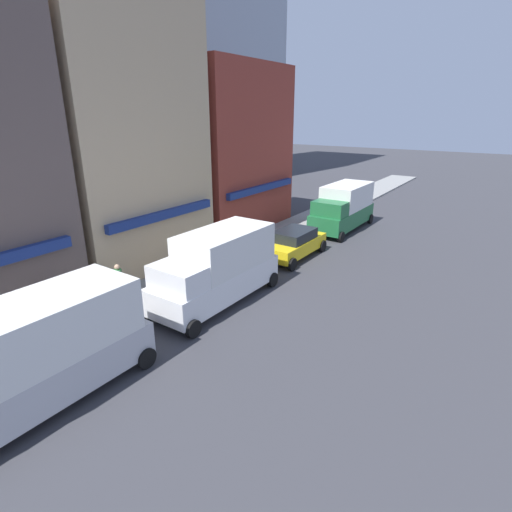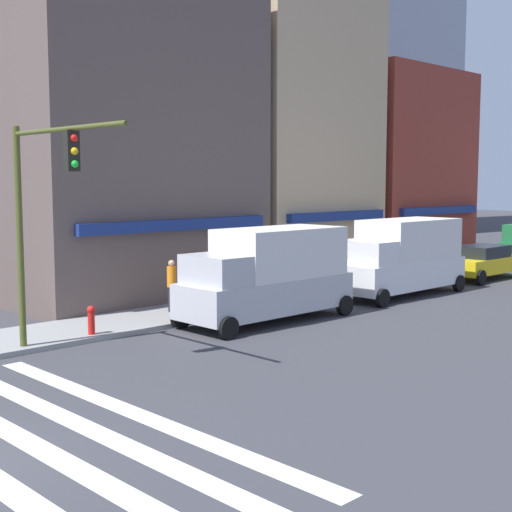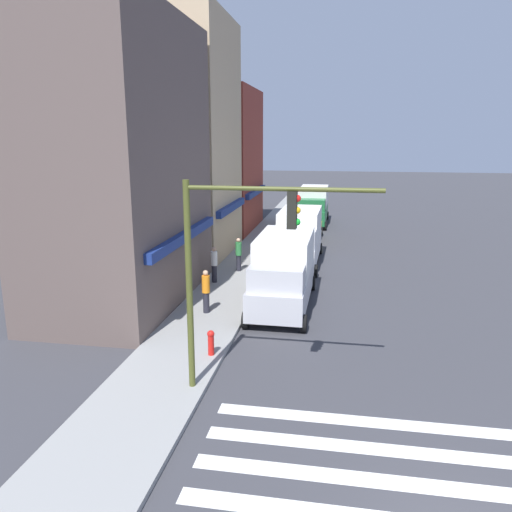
% 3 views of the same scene
% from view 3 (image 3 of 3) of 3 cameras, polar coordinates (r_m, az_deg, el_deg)
% --- Properties ---
extents(sidewalk_left, '(120.00, 3.00, 0.15)m').
position_cam_3_polar(sidewalk_left, '(11.64, -20.57, -24.56)').
color(sidewalk_left, gray).
rests_on(sidewalk_left, ground_plane).
extents(storefront_row, '(26.79, 5.30, 13.76)m').
position_cam_3_polar(storefront_row, '(29.41, -8.41, 11.37)').
color(storefront_row, brown).
rests_on(storefront_row, ground_plane).
extents(traffic_signal, '(0.32, 5.15, 6.01)m').
position_cam_3_polar(traffic_signal, '(13.16, -2.69, 0.56)').
color(traffic_signal, '#474C1E').
rests_on(traffic_signal, ground_plane).
extents(box_truck_silver, '(6.22, 2.42, 3.04)m').
position_cam_3_polar(box_truck_silver, '(21.08, 3.16, -1.67)').
color(box_truck_silver, '#B7B7BC').
rests_on(box_truck_silver, ground_plane).
extents(box_truck_white, '(6.23, 2.42, 3.04)m').
position_cam_3_polar(box_truck_white, '(28.42, 4.95, 2.27)').
color(box_truck_white, white).
rests_on(box_truck_white, ground_plane).
extents(sedan_yellow, '(4.43, 2.02, 1.59)m').
position_cam_3_polar(sedan_yellow, '(35.04, 5.87, 3.14)').
color(sedan_yellow, yellow).
rests_on(sedan_yellow, ground_plane).
extents(box_truck_green, '(6.22, 2.42, 3.04)m').
position_cam_3_polar(box_truck_green, '(41.69, 6.57, 5.81)').
color(box_truck_green, '#1E6638').
rests_on(box_truck_green, ground_plane).
extents(pedestrian_green_top, '(0.32, 0.32, 1.77)m').
position_cam_3_polar(pedestrian_green_top, '(26.30, -2.01, 0.25)').
color(pedestrian_green_top, '#23232D').
rests_on(pedestrian_green_top, sidewalk_left).
extents(pedestrian_orange_vest, '(0.32, 0.32, 1.77)m').
position_cam_3_polar(pedestrian_orange_vest, '(20.15, -5.74, -3.96)').
color(pedestrian_orange_vest, '#23232D').
rests_on(pedestrian_orange_vest, sidewalk_left).
extents(pedestrian_white_shirt, '(0.32, 0.32, 1.77)m').
position_cam_3_polar(pedestrian_white_shirt, '(24.30, -4.80, -0.90)').
color(pedestrian_white_shirt, '#23232D').
rests_on(pedestrian_white_shirt, sidewalk_left).
extents(fire_hydrant, '(0.24, 0.24, 0.84)m').
position_cam_3_polar(fire_hydrant, '(16.49, -5.17, -9.70)').
color(fire_hydrant, red).
rests_on(fire_hydrant, sidewalk_left).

